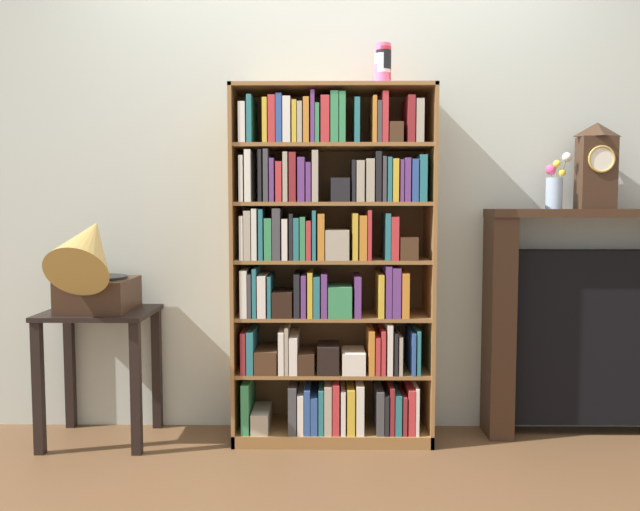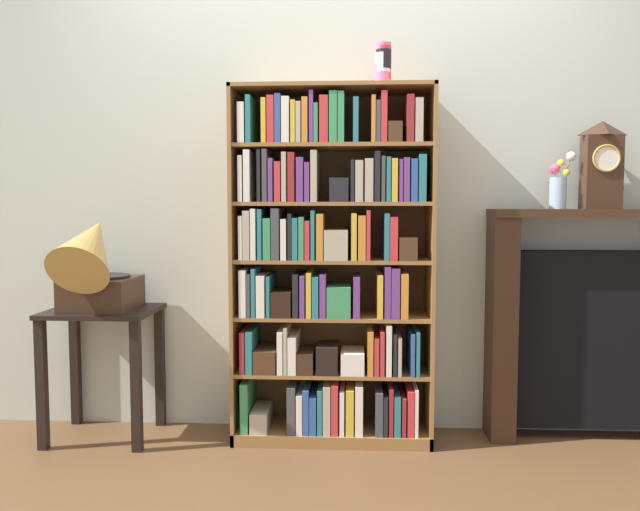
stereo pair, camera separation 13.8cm
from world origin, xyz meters
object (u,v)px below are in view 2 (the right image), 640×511
(bookshelf, at_px, (329,272))
(flower_vase, at_px, (559,186))
(fireplace_mantel, at_px, (610,327))
(cup_stack, at_px, (383,65))
(mantel_clock, at_px, (602,165))
(gramophone, at_px, (94,264))
(side_table_left, at_px, (103,343))

(bookshelf, bearing_deg, flower_vase, 3.52)
(flower_vase, bearing_deg, bookshelf, -176.48)
(bookshelf, relative_size, fireplace_mantel, 1.44)
(cup_stack, height_order, mantel_clock, cup_stack)
(gramophone, relative_size, mantel_clock, 1.29)
(bookshelf, relative_size, cup_stack, 8.50)
(side_table_left, xyz_separation_m, gramophone, (-0.00, -0.09, 0.40))
(fireplace_mantel, relative_size, flower_vase, 4.32)
(cup_stack, distance_m, fireplace_mantel, 1.69)
(gramophone, xyz_separation_m, fireplace_mantel, (2.49, 0.21, -0.32))
(side_table_left, bearing_deg, mantel_clock, 2.30)
(side_table_left, xyz_separation_m, flower_vase, (2.22, 0.10, 0.77))
(cup_stack, distance_m, gramophone, 1.66)
(side_table_left, relative_size, flower_vase, 2.33)
(gramophone, relative_size, flower_vase, 1.97)
(cup_stack, bearing_deg, bookshelf, 179.45)
(gramophone, height_order, fireplace_mantel, gramophone)
(bookshelf, height_order, cup_stack, cup_stack)
(fireplace_mantel, height_order, mantel_clock, mantel_clock)
(bookshelf, xyz_separation_m, gramophone, (-1.12, -0.12, 0.05))
(cup_stack, height_order, fireplace_mantel, cup_stack)
(cup_stack, xyz_separation_m, flower_vase, (0.85, 0.07, -0.57))
(bookshelf, distance_m, gramophone, 1.13)
(cup_stack, relative_size, fireplace_mantel, 0.17)
(fireplace_mantel, bearing_deg, bookshelf, -176.51)
(cup_stack, bearing_deg, side_table_left, -178.60)
(side_table_left, bearing_deg, flower_vase, 2.67)
(mantel_clock, bearing_deg, flower_vase, 178.03)
(bookshelf, height_order, side_table_left, bookshelf)
(side_table_left, bearing_deg, gramophone, -90.00)
(gramophone, xyz_separation_m, flower_vase, (2.22, 0.19, 0.37))
(bookshelf, height_order, gramophone, bookshelf)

